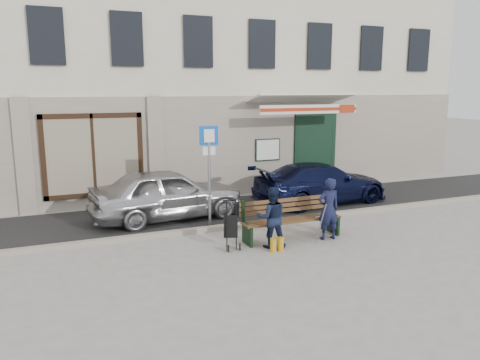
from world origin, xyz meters
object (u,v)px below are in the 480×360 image
car_navy (321,183)px  bench (290,220)px  car_silver (168,194)px  parking_sign (209,160)px  stroller (231,227)px  man (328,209)px  woman (272,217)px

car_navy → bench: 3.68m
car_silver → parking_sign: (0.82, -1.07, 0.99)m
parking_sign → stroller: parking_sign is taller
man → woman: 1.45m
bench → stroller: stroller is taller
bench → stroller: 1.51m
woman → stroller: (-0.85, 0.27, -0.21)m
parking_sign → woman: size_ratio=1.87×
car_navy → man: 3.51m
parking_sign → bench: size_ratio=1.06×
stroller → car_navy: bearing=55.0°
parking_sign → woman: parking_sign is taller
car_silver → man: man is taller
car_silver → man: size_ratio=2.81×
car_navy → parking_sign: size_ratio=1.68×
stroller → woman: bearing=2.5°
man → woman: size_ratio=1.07×
bench → woman: (-0.65, -0.37, 0.22)m
car_silver → stroller: car_silver is taller
woman → car_silver: bearing=-46.7°
parking_sign → bench: bearing=-46.0°
car_silver → parking_sign: size_ratio=1.60×
car_silver → stroller: (0.71, -2.82, -0.22)m
parking_sign → stroller: 2.13m
woman → stroller: size_ratio=1.28×
parking_sign → man: bearing=-38.9°
car_silver → bench: size_ratio=1.69×
woman → stroller: 0.91m
man → woman: bearing=3.0°
car_silver → bench: (2.21, -2.72, -0.23)m
woman → car_navy: bearing=-119.2°
bench → man: bearing=-24.6°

